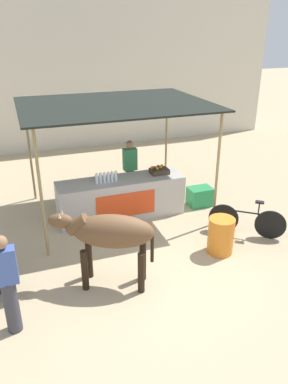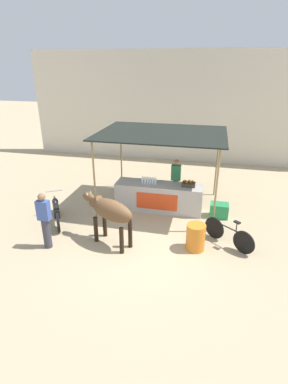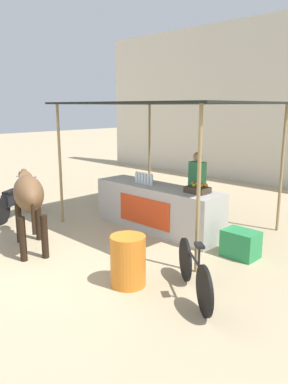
% 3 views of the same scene
% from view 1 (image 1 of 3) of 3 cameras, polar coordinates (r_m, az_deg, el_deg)
% --- Properties ---
extents(ground_plane, '(60.00, 60.00, 0.00)m').
position_cam_1_polar(ground_plane, '(7.41, 1.52, -11.08)').
color(ground_plane, tan).
extents(building_wall_far, '(16.00, 0.50, 5.42)m').
position_cam_1_polar(building_wall_far, '(14.31, -11.19, 17.36)').
color(building_wall_far, beige).
rests_on(building_wall_far, ground).
extents(stall_counter, '(3.00, 0.82, 0.96)m').
position_cam_1_polar(stall_counter, '(8.98, -3.51, -0.92)').
color(stall_counter, '#B2ADA8').
rests_on(stall_counter, ground).
extents(stall_awning, '(4.20, 3.20, 2.68)m').
position_cam_1_polar(stall_awning, '(8.60, -4.46, 12.63)').
color(stall_awning, black).
rests_on(stall_awning, ground).
extents(water_bottle_row, '(0.52, 0.07, 0.25)m').
position_cam_1_polar(water_bottle_row, '(8.62, -5.76, 2.22)').
color(water_bottle_row, silver).
rests_on(water_bottle_row, stall_counter).
extents(fruit_crate, '(0.44, 0.32, 0.18)m').
position_cam_1_polar(fruit_crate, '(9.12, 2.29, 3.29)').
color(fruit_crate, '#3F3326').
rests_on(fruit_crate, stall_counter).
extents(vendor_behind_counter, '(0.34, 0.22, 1.65)m').
position_cam_1_polar(vendor_behind_counter, '(9.63, -2.13, 3.26)').
color(vendor_behind_counter, '#383842').
rests_on(vendor_behind_counter, ground).
extents(cooler_box, '(0.60, 0.44, 0.48)m').
position_cam_1_polar(cooler_box, '(9.72, 8.51, -0.68)').
color(cooler_box, '#268C4C').
rests_on(cooler_box, ground).
extents(water_barrel, '(0.52, 0.52, 0.76)m').
position_cam_1_polar(water_barrel, '(7.75, 11.62, -6.52)').
color(water_barrel, orange).
rests_on(water_barrel, ground).
extents(cow, '(1.81, 1.08, 1.44)m').
position_cam_1_polar(cow, '(6.40, -5.30, -6.34)').
color(cow, brown).
rests_on(cow, ground).
extents(bicycle_leaning, '(1.34, 1.05, 0.85)m').
position_cam_1_polar(bicycle_leaning, '(8.52, 15.40, -4.24)').
color(bicycle_leaning, black).
rests_on(bicycle_leaning, ground).
extents(passerby_on_street, '(0.34, 0.22, 1.65)m').
position_cam_1_polar(passerby_on_street, '(5.89, -20.07, -13.04)').
color(passerby_on_street, '#383842').
rests_on(passerby_on_street, ground).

